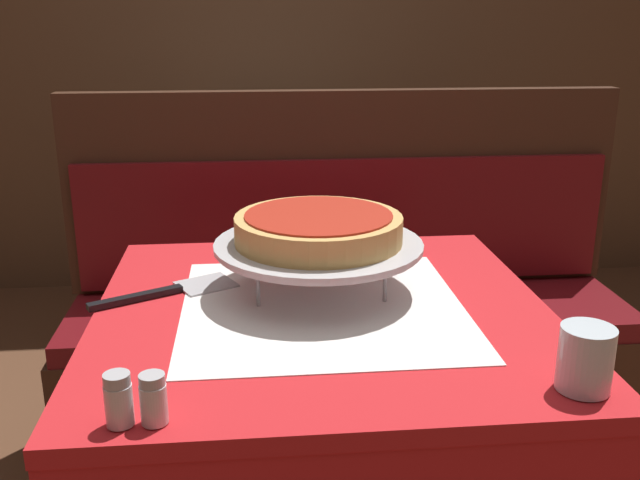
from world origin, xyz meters
name	(u,v)px	position (x,y,z in m)	size (l,w,h in m)	color
dining_table_front	(323,356)	(0.00, 0.00, 0.65)	(0.85, 0.85, 0.75)	red
dining_table_rear	(273,174)	(-0.04, 1.59, 0.67)	(0.80, 0.80, 0.76)	beige
booth_bench	(349,340)	(0.16, 0.74, 0.32)	(1.69, 0.45, 1.06)	#3D2316
back_wall_panel	(275,33)	(0.00, 2.17, 1.20)	(6.00, 0.04, 2.40)	brown
pizza_pan_stand	(319,247)	(0.00, 0.08, 0.84)	(0.41, 0.41, 0.10)	#ADADB2
deep_dish_pizza	(318,228)	(0.00, 0.08, 0.88)	(0.33, 0.33, 0.06)	tan
pizza_server	(170,291)	(-0.29, 0.10, 0.76)	(0.28, 0.19, 0.01)	#BCBCC1
water_glass_near	(585,359)	(0.35, -0.34, 0.80)	(0.08, 0.08, 0.10)	silver
salt_shaker	(119,400)	(-0.31, -0.38, 0.79)	(0.04, 0.04, 0.07)	silver
pepper_shaker	(153,399)	(-0.27, -0.38, 0.79)	(0.04, 0.04, 0.07)	silver
condiment_caddy	(281,139)	(0.00, 1.63, 0.80)	(0.12, 0.12, 0.16)	black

